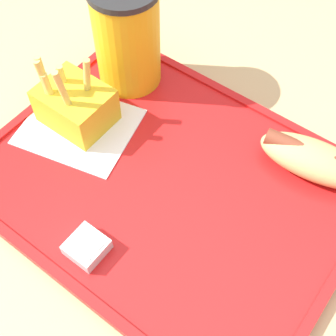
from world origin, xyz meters
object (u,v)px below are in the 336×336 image
object	(u,v)px
sauce_cup_mayo	(87,247)
hot_dog_far	(315,160)
soda_cup	(127,36)
fries_carton	(75,104)

from	to	relation	value
sauce_cup_mayo	hot_dog_far	bearing A→B (deg)	59.08
soda_cup	fries_carton	bearing A→B (deg)	-92.63
hot_dog_far	sauce_cup_mayo	bearing A→B (deg)	-120.92
hot_dog_far	sauce_cup_mayo	size ratio (longest dim) A/B	3.60
soda_cup	sauce_cup_mayo	world-z (taller)	soda_cup
soda_cup	sauce_cup_mayo	bearing A→B (deg)	-60.51
hot_dog_far	sauce_cup_mayo	world-z (taller)	hot_dog_far
hot_dog_far	sauce_cup_mayo	xyz separation A→B (m)	(-0.15, -0.26, -0.01)
soda_cup	hot_dog_far	xyz separation A→B (m)	(0.29, 0.01, -0.05)
soda_cup	fries_carton	xyz separation A→B (m)	(-0.00, -0.11, -0.05)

